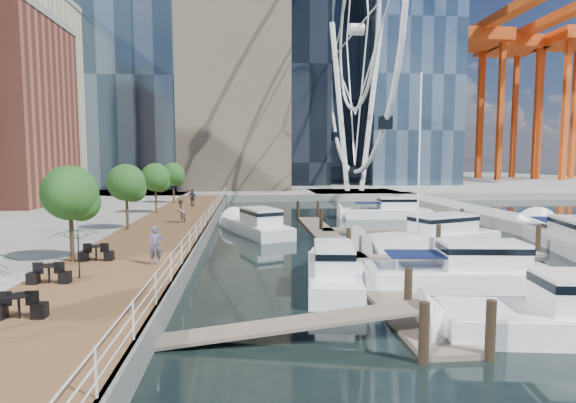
# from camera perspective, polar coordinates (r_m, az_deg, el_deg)

# --- Properties ---
(ground) EXTENTS (520.00, 520.00, 0.00)m
(ground) POSITION_cam_1_polar(r_m,az_deg,el_deg) (19.20, 4.17, -12.44)
(ground) COLOR black
(ground) RESTS_ON ground
(boardwalk) EXTENTS (6.00, 60.00, 1.00)m
(boardwalk) POSITION_cam_1_polar(r_m,az_deg,el_deg) (34.01, -15.31, -3.97)
(boardwalk) COLOR brown
(boardwalk) RESTS_ON ground
(seawall) EXTENTS (0.25, 60.00, 1.00)m
(seawall) POSITION_cam_1_polar(r_m,az_deg,el_deg) (33.61, -10.26, -3.98)
(seawall) COLOR #595954
(seawall) RESTS_ON ground
(land_far) EXTENTS (200.00, 114.00, 1.00)m
(land_far) POSITION_cam_1_polar(r_m,az_deg,el_deg) (120.21, -3.76, 2.66)
(land_far) COLOR gray
(land_far) RESTS_ON ground
(breakwater) EXTENTS (4.00, 60.00, 1.00)m
(breakwater) POSITION_cam_1_polar(r_m,az_deg,el_deg) (44.79, 25.79, -2.13)
(breakwater) COLOR gray
(breakwater) RESTS_ON ground
(pier) EXTENTS (14.00, 12.00, 1.00)m
(pier) POSITION_cam_1_polar(r_m,az_deg,el_deg) (72.28, 8.43, 0.93)
(pier) COLOR gray
(pier) RESTS_ON ground
(railing) EXTENTS (0.10, 60.00, 1.05)m
(railing) POSITION_cam_1_polar(r_m,az_deg,el_deg) (33.47, -10.46, -2.25)
(railing) COLOR white
(railing) RESTS_ON boardwalk
(floating_docks) EXTENTS (16.00, 34.00, 2.60)m
(floating_docks) POSITION_cam_1_polar(r_m,az_deg,el_deg) (30.57, 16.00, -5.02)
(floating_docks) COLOR #6D6051
(floating_docks) RESTS_ON ground
(ferris_wheel) EXTENTS (5.80, 45.60, 47.80)m
(ferris_wheel) POSITION_cam_1_polar(r_m,az_deg,el_deg) (74.84, 8.71, 20.73)
(ferris_wheel) COLOR white
(ferris_wheel) RESTS_ON ground
(port_cranes) EXTENTS (40.00, 52.00, 38.00)m
(port_cranes) POSITION_cam_1_polar(r_m,az_deg,el_deg) (134.64, 27.01, 10.69)
(port_cranes) COLOR #D84C14
(port_cranes) RESTS_ON ground
(street_trees) EXTENTS (2.60, 42.60, 4.60)m
(street_trees) POSITION_cam_1_polar(r_m,az_deg,el_deg) (33.17, -19.86, 2.26)
(street_trees) COLOR #3F2B1C
(street_trees) RESTS_ON ground
(cafe_tables) EXTENTS (2.50, 13.70, 0.74)m
(cafe_tables) POSITION_cam_1_polar(r_m,az_deg,el_deg) (18.22, -29.37, -9.60)
(cafe_tables) COLOR black
(cafe_tables) RESTS_ON ground
(yacht_foreground) EXTENTS (9.88, 3.72, 2.15)m
(yacht_foreground) POSITION_cam_1_polar(r_m,az_deg,el_deg) (22.42, 20.78, -10.18)
(yacht_foreground) COLOR white
(yacht_foreground) RESTS_ON ground
(pedestrian_near) EXTENTS (0.72, 0.54, 1.80)m
(pedestrian_near) POSITION_cam_1_polar(r_m,az_deg,el_deg) (21.80, -16.47, -5.36)
(pedestrian_near) COLOR #494A62
(pedestrian_near) RESTS_ON boardwalk
(pedestrian_mid) EXTENTS (1.02, 1.12, 1.89)m
(pedestrian_mid) POSITION_cam_1_polar(r_m,az_deg,el_deg) (35.89, -13.48, -1.13)
(pedestrian_mid) COLOR #84675B
(pedestrian_mid) RESTS_ON boardwalk
(pedestrian_far) EXTENTS (1.16, 0.89, 1.83)m
(pedestrian_far) POSITION_cam_1_polar(r_m,az_deg,el_deg) (48.66, -12.02, 0.49)
(pedestrian_far) COLOR #2F363B
(pedestrian_far) RESTS_ON boardwalk
(moored_yachts) EXTENTS (27.50, 34.26, 11.50)m
(moored_yachts) POSITION_cam_1_polar(r_m,az_deg,el_deg) (32.04, 17.49, -5.50)
(moored_yachts) COLOR silver
(moored_yachts) RESTS_ON ground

